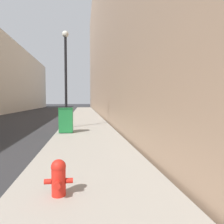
{
  "coord_description": "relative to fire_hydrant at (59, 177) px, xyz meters",
  "views": [
    {
      "loc": [
        5.04,
        -2.41,
        1.75
      ],
      "look_at": [
        7.91,
        19.4,
        0.56
      ],
      "focal_mm": 35.0,
      "sensor_mm": 36.0,
      "label": 1
    }
  ],
  "objects": [
    {
      "name": "sidewalk_right",
      "position": [
        0.6,
        16.68,
        -0.39
      ],
      "size": [
        3.11,
        60.0,
        0.12
      ],
      "color": "#9E998E",
      "rests_on": "ground"
    },
    {
      "name": "building_right_stone",
      "position": [
        8.25,
        24.68,
        10.24
      ],
      "size": [
        12.0,
        60.0,
        21.37
      ],
      "color": "#9E7F66",
      "rests_on": "ground"
    },
    {
      "name": "fire_hydrant",
      "position": [
        0.0,
        0.0,
        0.0
      ],
      "size": [
        0.48,
        0.37,
        0.63
      ],
      "color": "red",
      "rests_on": "sidewalk_right"
    },
    {
      "name": "trash_bin",
      "position": [
        -0.44,
        7.36,
        0.32
      ],
      "size": [
        0.7,
        0.62,
        1.25
      ],
      "color": "#1E7538",
      "rests_on": "sidewalk_right"
    },
    {
      "name": "lamppost",
      "position": [
        -0.58,
        9.41,
        2.85
      ],
      "size": [
        0.37,
        0.37,
        5.66
      ],
      "color": "black",
      "rests_on": "sidewalk_right"
    }
  ]
}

